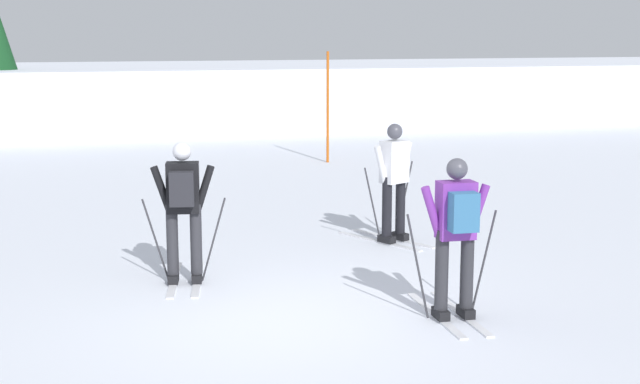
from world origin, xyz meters
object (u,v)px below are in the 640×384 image
at_px(skier_white, 394,179).
at_px(trail_marker_pole, 328,107).
at_px(skier_black, 183,206).
at_px(skier_purple, 456,231).

xyz_separation_m(skier_white, trail_marker_pole, (1.42, 8.02, 0.36)).
bearing_deg(trail_marker_pole, skier_black, -116.04).
bearing_deg(skier_purple, skier_black, 139.44).
height_order(skier_white, trail_marker_pole, trail_marker_pole).
height_order(skier_white, skier_black, same).
height_order(skier_white, skier_purple, same).
xyz_separation_m(skier_purple, trail_marker_pole, (2.06, 11.54, 0.32)).
distance_m(skier_white, skier_black, 3.44).
bearing_deg(trail_marker_pole, skier_purple, -100.13).
bearing_deg(skier_black, trail_marker_pole, 63.96).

